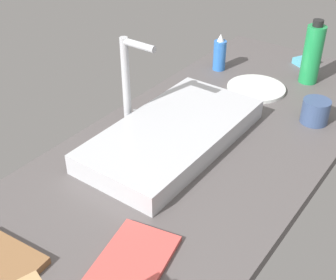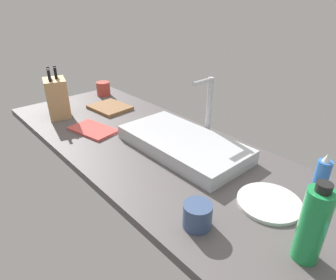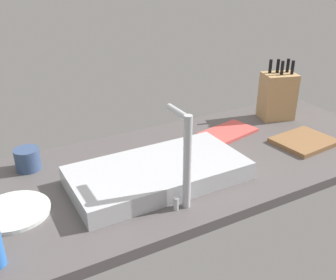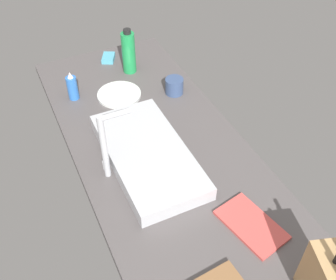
{
  "view_description": "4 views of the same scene",
  "coord_description": "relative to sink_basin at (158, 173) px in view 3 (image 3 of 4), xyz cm",
  "views": [
    {
      "loc": [
        -82.62,
        -56.01,
        77.99
      ],
      "look_at": [
        -2.25,
        2.6,
        11.28
      ],
      "focal_mm": 48.19,
      "sensor_mm": 36.0,
      "label": 1
    },
    {
      "loc": [
        84.93,
        -70.69,
        64.8
      ],
      "look_at": [
        3.64,
        1.64,
        8.97
      ],
      "focal_mm": 30.89,
      "sensor_mm": 36.0,
      "label": 2
    },
    {
      "loc": [
        57.15,
        105.07,
        70.16
      ],
      "look_at": [
        -1.76,
        -1.61,
        12.79
      ],
      "focal_mm": 41.46,
      "sensor_mm": 36.0,
      "label": 3
    },
    {
      "loc": [
        -95.2,
        46.27,
        117.39
      ],
      "look_at": [
        7.95,
        -2.08,
        9.72
      ],
      "focal_mm": 42.57,
      "sensor_mm": 36.0,
      "label": 4
    }
  ],
  "objects": [
    {
      "name": "dinner_plate",
      "position": [
        44.7,
        -4.25,
        -2.42
      ],
      "size": [
        20.63,
        20.63,
        1.2
      ],
      "primitive_type": "cylinder",
      "color": "silver",
      "rests_on": "countertop_slab"
    },
    {
      "name": "countertop_slab",
      "position": [
        -6.77,
        -7.25,
        -4.77
      ],
      "size": [
        189.66,
        67.77,
        3.5
      ],
      "primitive_type": "cube",
      "color": "#514C4C",
      "rests_on": "ground"
    },
    {
      "name": "cutting_board",
      "position": [
        -63.79,
        2.61,
        -2.12
      ],
      "size": [
        23.86,
        19.95,
        1.8
      ],
      "primitive_type": "cube",
      "rotation": [
        0.0,
        0.0,
        0.09
      ],
      "color": "brown",
      "rests_on": "countertop_slab"
    },
    {
      "name": "coffee_mug",
      "position": [
        35.79,
        -28.84,
        0.8
      ],
      "size": [
        8.57,
        8.57,
        7.65
      ],
      "primitive_type": "cylinder",
      "color": "#384C75",
      "rests_on": "countertop_slab"
    },
    {
      "name": "faucet",
      "position": [
        -0.39,
        15.68,
        13.46
      ],
      "size": [
        5.5,
        11.89,
        28.87
      ],
      "color": "#B7BABF",
      "rests_on": "countertop_slab"
    },
    {
      "name": "dish_towel",
      "position": [
        -43.21,
        -19.64,
        -2.42
      ],
      "size": [
        25.79,
        18.41,
        1.2
      ],
      "primitive_type": "cube",
      "rotation": [
        0.0,
        0.0,
        0.21
      ],
      "color": "#CC4C47",
      "rests_on": "countertop_slab"
    },
    {
      "name": "sink_basin",
      "position": [
        0.0,
        0.0,
        0.0
      ],
      "size": [
        57.16,
        28.71,
        6.04
      ],
      "primitive_type": "cube",
      "color": "#B7BABF",
      "rests_on": "countertop_slab"
    },
    {
      "name": "knife_block",
      "position": [
        -72.97,
        -23.69,
        7.56
      ],
      "size": [
        16.81,
        14.58,
        26.66
      ],
      "rotation": [
        0.0,
        0.0,
        -0.3
      ],
      "color": "tan",
      "rests_on": "countertop_slab"
    }
  ]
}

